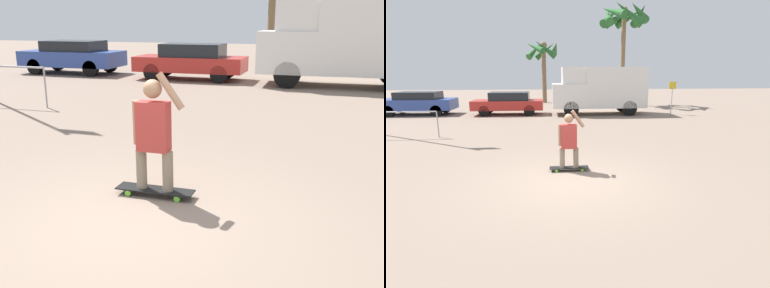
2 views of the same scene
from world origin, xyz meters
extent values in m
plane|color=gray|center=(0.00, 0.00, 0.00)|extent=(80.00, 80.00, 0.00)
cube|color=black|center=(-0.02, 0.81, 0.09)|extent=(1.04, 0.26, 0.02)
cylinder|color=#66C633|center=(-0.36, 0.70, 0.04)|extent=(0.08, 0.03, 0.08)
cylinder|color=#66C633|center=(-0.36, 0.92, 0.04)|extent=(0.08, 0.03, 0.08)
cylinder|color=#66C633|center=(0.32, 0.70, 0.04)|extent=(0.08, 0.03, 0.08)
cylinder|color=#66C633|center=(0.32, 0.92, 0.04)|extent=(0.08, 0.03, 0.08)
cylinder|color=gray|center=(-0.20, 0.81, 0.36)|extent=(0.14, 0.14, 0.53)
cylinder|color=gray|center=(0.17, 0.81, 0.36)|extent=(0.14, 0.14, 0.53)
cube|color=#B23833|center=(-0.02, 0.81, 0.94)|extent=(0.40, 0.22, 0.63)
sphere|color=#A37556|center=(-0.02, 0.81, 1.41)|extent=(0.24, 0.24, 0.24)
cylinder|color=#A37556|center=(-0.25, 0.81, 0.97)|extent=(0.09, 0.09, 0.56)
cylinder|color=#A37556|center=(0.22, 0.81, 1.40)|extent=(0.36, 0.09, 0.47)
cylinder|color=black|center=(0.80, 10.91, 0.45)|extent=(0.90, 0.28, 0.90)
cylinder|color=black|center=(0.80, 12.71, 0.45)|extent=(0.90, 0.28, 0.90)
cylinder|color=black|center=(4.33, 10.91, 0.45)|extent=(0.90, 0.28, 0.90)
cylinder|color=black|center=(4.33, 12.71, 0.45)|extent=(0.90, 0.28, 0.90)
cube|color=white|center=(0.71, 11.81, 1.17)|extent=(1.99, 2.08, 1.43)
cube|color=black|center=(0.31, 11.81, 1.45)|extent=(0.04, 1.76, 0.72)
cube|color=white|center=(3.56, 11.81, 1.66)|extent=(3.70, 2.08, 2.42)
cube|color=white|center=(1.01, 11.81, 2.38)|extent=(1.39, 1.91, 0.99)
cylinder|color=black|center=(-4.35, 11.38, 0.32)|extent=(0.65, 0.22, 0.65)
cylinder|color=black|center=(-4.35, 12.86, 0.32)|extent=(0.65, 0.22, 0.65)
cylinder|color=black|center=(-1.70, 11.38, 0.32)|extent=(0.65, 0.22, 0.65)
cylinder|color=black|center=(-1.70, 12.86, 0.32)|extent=(0.65, 0.22, 0.65)
cube|color=#B22823|center=(-3.02, 12.12, 0.61)|extent=(4.27, 1.70, 0.57)
cube|color=black|center=(-2.92, 12.12, 1.14)|extent=(2.35, 1.50, 0.49)
cylinder|color=black|center=(-9.90, 11.72, 0.33)|extent=(0.66, 0.22, 0.66)
cylinder|color=black|center=(-9.90, 13.40, 0.33)|extent=(0.66, 0.22, 0.66)
cylinder|color=black|center=(-7.21, 11.72, 0.33)|extent=(0.66, 0.22, 0.66)
cylinder|color=black|center=(-7.21, 13.40, 0.33)|extent=(0.66, 0.22, 0.66)
cube|color=#2D4793|center=(-8.55, 12.56, 0.65)|extent=(4.34, 1.90, 0.64)
cube|color=black|center=(-8.44, 12.56, 1.19)|extent=(2.38, 1.67, 0.44)
cylinder|color=brown|center=(5.37, 17.24, 3.58)|extent=(0.35, 0.35, 7.16)
sphere|color=brown|center=(5.37, 17.24, 7.16)|extent=(0.55, 0.55, 0.55)
cone|color=#235B28|center=(6.59, 17.33, 6.85)|extent=(0.87, 2.54, 1.66)
cone|color=#235B28|center=(6.05, 18.25, 6.84)|extent=(2.45, 1.96, 1.69)
cone|color=#235B28|center=(5.20, 18.45, 6.82)|extent=(2.55, 1.02, 1.75)
cone|color=#235B28|center=(4.41, 17.99, 6.78)|extent=(2.04, 2.35, 1.85)
cone|color=#235B28|center=(4.15, 17.34, 6.78)|extent=(0.88, 2.49, 1.85)
cone|color=#235B28|center=(4.35, 16.56, 6.94)|extent=(1.98, 2.48, 1.40)
cone|color=#235B28|center=(5.42, 16.02, 6.73)|extent=(2.40, 0.78, 2.00)
cone|color=#235B28|center=(6.28, 16.43, 6.92)|extent=(2.20, 2.34, 1.46)
cylinder|color=brown|center=(-0.86, 19.53, 2.38)|extent=(0.37, 0.37, 4.75)
sphere|color=brown|center=(-0.86, 19.53, 4.75)|extent=(0.59, 0.59, 0.59)
cone|color=#235B28|center=(0.12, 19.63, 4.55)|extent=(0.76, 2.09, 1.20)
cone|color=#235B28|center=(-0.74, 20.51, 4.39)|extent=(1.95, 0.79, 1.65)
cone|color=#235B28|center=(-1.62, 20.16, 4.39)|extent=(1.64, 1.81, 1.64)
cone|color=#235B28|center=(-1.56, 18.83, 4.55)|extent=(1.83, 1.83, 1.19)
cone|color=#235B28|center=(-0.70, 18.56, 4.40)|extent=(1.98, 0.86, 1.61)
cylinder|color=#B7B7BC|center=(7.06, 11.20, 1.00)|extent=(0.06, 0.06, 2.00)
cube|color=gold|center=(7.06, 11.19, 1.78)|extent=(0.44, 0.02, 0.44)
cylinder|color=#99999E|center=(-6.71, 5.52, 1.05)|extent=(3.50, 0.05, 0.05)
cylinder|color=#99999E|center=(-4.96, 5.52, 0.53)|extent=(0.04, 0.04, 1.05)
camera|label=1|loc=(1.97, -4.04, 2.21)|focal=40.00mm
camera|label=2|loc=(-0.52, -6.79, 2.56)|focal=28.00mm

